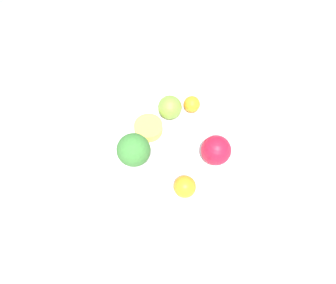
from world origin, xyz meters
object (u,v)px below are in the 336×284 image
Objects in this scene: orange_back at (187,186)px; apple_green at (216,150)px; apple_red at (170,107)px; orange_front at (192,104)px; broccoli at (134,150)px; small_cup at (148,128)px; bowl at (168,149)px.

apple_green is at bearing 33.73° from orange_back.
apple_red reaches higher than orange_back.
apple_red is 0.17m from orange_back.
apple_green is 0.12m from orange_front.
apple_green is (0.15, -0.04, -0.02)m from broccoli.
apple_red is at bearing 25.83° from small_cup.
orange_back reaches higher than small_cup.
bowl is at bearing -56.82° from small_cup.
apple_green is (0.08, -0.05, 0.05)m from bowl.
apple_green is (0.05, -0.12, 0.00)m from apple_red.
small_cup is (-0.10, -0.03, -0.01)m from orange_front.
apple_red is 0.13m from apple_green.
orange_front is 0.19m from orange_back.
apple_red is (0.03, 0.07, 0.04)m from bowl.
orange_back is (0.08, -0.09, -0.02)m from broccoli.
broccoli is 2.18× the size of orange_front.
orange_back is at bearing -111.83° from orange_front.
orange_back reaches higher than orange_front.
orange_back is at bearing -48.87° from broccoli.
small_cup is (-0.03, 0.15, -0.01)m from orange_back.
broccoli is 1.31× the size of small_cup.
bowl is 4.53× the size of apple_green.
orange_back is (0.00, -0.10, 0.04)m from bowl.
orange_front is at bearing 13.97° from small_cup.
broccoli is 0.08m from small_cup.
apple_red is at bearing 69.98° from bowl.
bowl is 0.06m from small_cup.
apple_green reaches higher than orange_front.
broccoli reaches higher than orange_back.
small_cup is at bearing -154.17° from apple_red.
bowl is 0.10m from broccoli.
orange_front is (0.05, -0.00, -0.01)m from apple_red.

